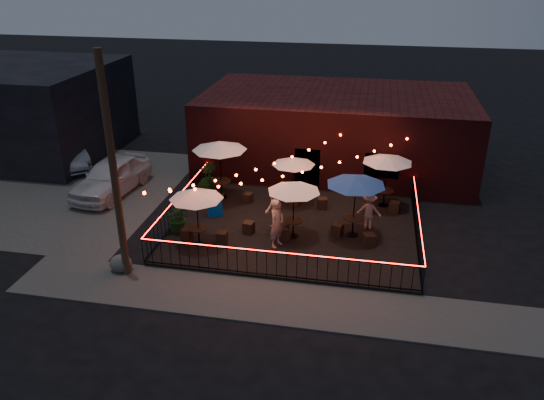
{
  "coord_description": "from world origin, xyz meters",
  "views": [
    {
      "loc": [
        2.88,
        -17.64,
        10.48
      ],
      "look_at": [
        -0.86,
        1.56,
        1.48
      ],
      "focal_mm": 35.0,
      "sensor_mm": 36.0,
      "label": 1
    }
  ],
  "objects": [
    {
      "name": "cafe_table_0",
      "position": [
        -3.44,
        -0.22,
        2.25
      ],
      "size": [
        2.61,
        2.61,
        2.3
      ],
      "rotation": [
        0.0,
        0.0,
        0.3
      ],
      "color": "black",
      "rests_on": "patio"
    },
    {
      "name": "patron_b",
      "position": [
        -0.74,
        1.37,
        1.06
      ],
      "size": [
        0.95,
        1.07,
        1.82
      ],
      "primitive_type": "imported",
      "rotation": [
        0.0,
        0.0,
        -1.23
      ],
      "color": "#D4A589",
      "rests_on": "patio"
    },
    {
      "name": "bistro_chair_5",
      "position": [
        -0.21,
        0.81,
        0.41
      ],
      "size": [
        0.54,
        0.54,
        0.51
      ],
      "primitive_type": "cube",
      "rotation": [
        0.0,
        0.0,
        3.42
      ],
      "color": "black",
      "rests_on": "patio"
    },
    {
      "name": "bistro_chair_8",
      "position": [
        1.85,
        1.56,
        0.39
      ],
      "size": [
        0.52,
        0.52,
        0.48
      ],
      "primitive_type": "cube",
      "rotation": [
        0.0,
        0.0,
        -0.33
      ],
      "color": "black",
      "rests_on": "patio"
    },
    {
      "name": "patio",
      "position": [
        0.0,
        2.0,
        0.07
      ],
      "size": [
        10.0,
        8.0,
        0.15
      ],
      "primitive_type": "cube",
      "color": "black",
      "rests_on": "ground"
    },
    {
      "name": "background_building",
      "position": [
        -18.0,
        9.0,
        2.5
      ],
      "size": [
        12.0,
        9.0,
        5.0
      ],
      "primitive_type": "cube",
      "color": "black",
      "rests_on": "ground"
    },
    {
      "name": "boulder",
      "position": [
        -5.68,
        -2.46,
        0.34
      ],
      "size": [
        0.97,
        0.86,
        0.67
      ],
      "primitive_type": "ellipsoid",
      "rotation": [
        0.0,
        0.0,
        0.16
      ],
      "color": "#41403C",
      "rests_on": "ground"
    },
    {
      "name": "bistro_chair_6",
      "position": [
        -0.25,
        4.02,
        0.39
      ],
      "size": [
        0.51,
        0.51,
        0.48
      ],
      "primitive_type": "cube",
      "rotation": [
        0.0,
        0.0,
        -0.34
      ],
      "color": "black",
      "rests_on": "patio"
    },
    {
      "name": "cafe_table_5",
      "position": [
        3.69,
        4.8,
        2.4
      ],
      "size": [
        2.84,
        2.84,
        2.46
      ],
      "rotation": [
        0.0,
        0.0,
        0.33
      ],
      "color": "black",
      "rests_on": "patio"
    },
    {
      "name": "potted_shrub_a",
      "position": [
        -4.6,
        0.67,
        0.76
      ],
      "size": [
        1.19,
        1.07,
        1.21
      ],
      "primitive_type": "imported",
      "rotation": [
        0.0,
        0.0,
        0.12
      ],
      "color": "#133F15",
      "rests_on": "patio"
    },
    {
      "name": "cafe_table_3",
      "position": [
        -0.42,
        4.39,
        2.12
      ],
      "size": [
        2.34,
        2.34,
        2.16
      ],
      "rotation": [
        0.0,
        0.0,
        0.22
      ],
      "color": "black",
      "rests_on": "patio"
    },
    {
      "name": "bistro_chair_3",
      "position": [
        -2.46,
        3.95,
        0.37
      ],
      "size": [
        0.47,
        0.47,
        0.44
      ],
      "primitive_type": "cube",
      "rotation": [
        0.0,
        0.0,
        2.82
      ],
      "color": "black",
      "rests_on": "patio"
    },
    {
      "name": "bistro_chair_11",
      "position": [
        4.17,
        4.17,
        0.4
      ],
      "size": [
        0.5,
        0.5,
        0.49
      ],
      "primitive_type": "cube",
      "rotation": [
        0.0,
        0.0,
        2.92
      ],
      "color": "black",
      "rests_on": "patio"
    },
    {
      "name": "bistro_chair_1",
      "position": [
        -2.58,
        0.04,
        0.39
      ],
      "size": [
        0.42,
        0.42,
        0.48
      ],
      "primitive_type": "cube",
      "rotation": [
        0.0,
        0.0,
        3.18
      ],
      "color": "black",
      "rests_on": "patio"
    },
    {
      "name": "fence_left",
      "position": [
        -5.0,
        2.0,
        0.66
      ],
      "size": [
        0.04,
        8.0,
        1.04
      ],
      "rotation": [
        0.0,
        0.0,
        1.57
      ],
      "color": "black",
      "rests_on": "patio"
    },
    {
      "name": "cafe_table_4",
      "position": [
        2.46,
        1.68,
        2.53
      ],
      "size": [
        2.91,
        2.91,
        2.61
      ],
      "rotation": [
        0.0,
        0.0,
        -0.27
      ],
      "color": "black",
      "rests_on": "patio"
    },
    {
      "name": "potted_shrub_c",
      "position": [
        -4.6,
        4.9,
        0.86
      ],
      "size": [
        1.01,
        1.01,
        1.41
      ],
      "primitive_type": "imported",
      "rotation": [
        0.0,
        0.0,
        -0.33
      ],
      "color": "#19390C",
      "rests_on": "patio"
    },
    {
      "name": "bistro_chair_7",
      "position": [
        0.98,
        3.97,
        0.4
      ],
      "size": [
        0.51,
        0.51,
        0.5
      ],
      "primitive_type": "cube",
      "rotation": [
        0.0,
        0.0,
        3.38
      ],
      "color": "black",
      "rests_on": "patio"
    },
    {
      "name": "bistro_chair_4",
      "position": [
        -1.73,
        1.07,
        0.39
      ],
      "size": [
        0.48,
        0.48,
        0.48
      ],
      "primitive_type": "cube",
      "rotation": [
        0.0,
        0.0,
        -0.19
      ],
      "color": "black",
      "rests_on": "patio"
    },
    {
      "name": "bistro_chair_0",
      "position": [
        -4.02,
        0.01,
        0.39
      ],
      "size": [
        0.46,
        0.46,
        0.47
      ],
      "primitive_type": "cube",
      "rotation": [
        0.0,
        0.0,
        -0.17
      ],
      "color": "black",
      "rests_on": "patio"
    },
    {
      "name": "parking_lot",
      "position": [
        -12.0,
        4.0,
        0.01
      ],
      "size": [
        11.0,
        12.0,
        0.02
      ],
      "primitive_type": "cube",
      "color": "#413F3C",
      "rests_on": "ground"
    },
    {
      "name": "cafe_table_2",
      "position": [
        0.1,
        1.11,
        2.28
      ],
      "size": [
        2.38,
        2.38,
        2.33
      ],
      "rotation": [
        0.0,
        0.0,
        -0.13
      ],
      "color": "black",
      "rests_on": "patio"
    },
    {
      "name": "brick_building",
      "position": [
        1.0,
        9.99,
        2.0
      ],
      "size": [
        14.0,
        8.0,
        4.0
      ],
      "color": "#350E10",
      "rests_on": "ground"
    },
    {
      "name": "utility_pole",
      "position": [
        -5.4,
        -2.6,
        4.0
      ],
      "size": [
        0.26,
        0.26,
        8.0
      ],
      "primitive_type": "cylinder",
      "color": "#3A2718",
      "rests_on": "ground"
    },
    {
      "name": "cooler",
      "position": [
        -3.56,
        2.35,
        0.59
      ],
      "size": [
        0.79,
        0.7,
        0.86
      ],
      "rotation": [
        0.0,
        0.0,
        0.43
      ],
      "color": "blue",
      "rests_on": "patio"
    },
    {
      "name": "bistro_chair_9",
      "position": [
        3.13,
        0.92,
        0.4
      ],
      "size": [
        0.56,
        0.56,
        0.51
      ],
      "primitive_type": "cube",
      "rotation": [
        0.0,
        0.0,
        3.52
      ],
      "color": "black",
      "rests_on": "patio"
    },
    {
      "name": "bistro_chair_2",
      "position": [
        -3.71,
        3.54,
        0.38
      ],
      "size": [
        0.4,
        0.4,
        0.45
      ],
      "primitive_type": "cube",
      "rotation": [
        0.0,
        0.0,
        0.04
      ],
      "color": "black",
      "rests_on": "patio"
    },
    {
      "name": "bistro_chair_10",
      "position": [
        2.99,
        3.88,
        0.36
      ],
      "size": [
        0.45,
        0.45,
        0.41
      ],
      "primitive_type": "cube",
      "rotation": [
        0.0,
        0.0,
        0.37
      ],
      "color": "black",
      "rests_on": "patio"
    },
    {
      "name": "patron_a",
      "position": [
        -0.41,
        0.24,
        1.14
      ],
      "size": [
        0.72,
        0.85,
        1.97
      ],
      "primitive_type": "imported",
      "rotation": [
        0.0,
        0.0,
        1.15
      ],
      "color": "tan",
      "rests_on": "patio"
    },
    {
      "name": "cafe_table_1",
      "position": [
        -3.8,
        4.25,
        2.68
      ],
      "size": [
        3.13,
        3.13,
        2.77
      ],
      "rotation": [
        0.0,
        0.0,
        0.29
      ],
      "color": "black",
      "rests_on": "patio"
    },
    {
      "name": "car_white",
      "position": [
        -9.24,
        4.11,
        0.85
      ],
      "size": [
        2.53,
        5.19,
        1.71
      ],
      "primitive_type": "imported",
      "rotation": [
        0.0,
        0.0,
        -0.1
      ],
      "color": "silver",
      "rests_on": "ground"
    },
    {
      "name": "festoon_lights",
      "position": [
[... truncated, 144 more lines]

